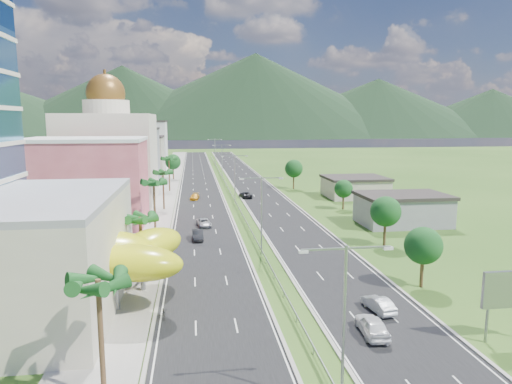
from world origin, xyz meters
name	(u,v)px	position (x,y,z in m)	size (l,w,h in m)	color
ground	(274,278)	(0.00, 0.00, 0.00)	(500.00, 500.00, 0.00)	#2D5119
road_left	(199,181)	(-7.50, 90.00, 0.02)	(11.00, 260.00, 0.04)	black
road_right	(247,180)	(7.50, 90.00, 0.02)	(11.00, 260.00, 0.04)	black
sidewalk_left	(168,181)	(-17.00, 90.00, 0.06)	(7.00, 260.00, 0.12)	gray
median_guardrail	(228,187)	(0.00, 71.99, 0.62)	(0.10, 216.06, 0.76)	gray
streetlight_median_a	(344,311)	(0.00, -25.00, 6.75)	(6.04, 0.25, 11.00)	gray
streetlight_median_b	(261,207)	(0.00, 10.00, 6.75)	(6.04, 0.25, 11.00)	gray
streetlight_median_c	(235,174)	(0.00, 50.00, 6.75)	(6.04, 0.25, 11.00)	gray
streetlight_median_d	(222,158)	(0.00, 95.00, 6.75)	(6.04, 0.25, 11.00)	gray
streetlight_median_e	(215,149)	(0.00, 140.00, 6.75)	(6.04, 0.25, 11.00)	gray
lime_canopy	(90,254)	(-20.00, -4.00, 4.99)	(18.00, 15.00, 7.40)	#BCBF12
pink_shophouse	(87,184)	(-28.00, 32.00, 7.50)	(20.00, 15.00, 15.00)	#B64A57
domed_building	(109,153)	(-28.00, 55.00, 11.35)	(20.00, 20.00, 28.70)	beige
midrise_grey	(129,159)	(-27.00, 80.00, 8.00)	(16.00, 15.00, 16.00)	gray
midrise_beige	(138,158)	(-27.00, 102.00, 6.50)	(16.00, 15.00, 13.00)	#ABA28D
midrise_white	(145,146)	(-27.00, 125.00, 9.00)	(16.00, 15.00, 18.00)	silver
billboard	(511,291)	(17.00, -18.00, 4.42)	(5.20, 0.35, 6.20)	gray
shed_near	(402,211)	(28.00, 25.00, 2.50)	(15.00, 10.00, 5.00)	gray
shed_far	(355,188)	(30.00, 55.00, 2.20)	(14.00, 12.00, 4.40)	#ABA28D
palm_tree_a	(98,286)	(-15.50, -22.00, 8.02)	(3.60, 3.60, 9.10)	#47301C
palm_tree_b	(140,221)	(-15.50, 2.00, 7.06)	(3.60, 3.60, 8.10)	#47301C
palm_tree_c	(154,185)	(-15.50, 22.00, 8.50)	(3.60, 3.60, 9.60)	#47301C
palm_tree_d	(163,174)	(-15.50, 45.00, 7.54)	(3.60, 3.60, 8.60)	#47301C
palm_tree_e	(169,160)	(-15.50, 70.00, 8.31)	(3.60, 3.60, 9.40)	#47301C
leafy_tree_lfar	(173,162)	(-15.50, 95.00, 5.58)	(4.90, 4.90, 8.05)	#47301C
leafy_tree_ra	(423,246)	(16.00, -5.00, 4.78)	(4.20, 4.20, 6.90)	#47301C
leafy_tree_rb	(386,212)	(19.00, 12.00, 5.18)	(4.55, 4.55, 7.47)	#47301C
leafy_tree_rc	(344,189)	(22.00, 40.00, 4.37)	(3.85, 3.85, 6.33)	#47301C
leafy_tree_rd	(294,169)	(18.00, 70.00, 5.58)	(4.90, 4.90, 8.05)	#47301C
mountain_ridge	(256,137)	(60.00, 450.00, 0.00)	(860.00, 140.00, 90.00)	black
car_dark_left	(198,235)	(-8.75, 19.12, 0.81)	(1.63, 4.68, 1.54)	black
car_silver_mid_left	(204,223)	(-7.56, 28.11, 0.70)	(2.21, 4.78, 1.33)	#96989D
car_yellow_far_left	(195,197)	(-9.02, 56.25, 0.70)	(1.86, 4.57, 1.32)	orange
car_white_near_right	(372,325)	(5.96, -15.43, 0.89)	(2.01, 5.00, 1.70)	silver
car_silver_right	(378,304)	(8.50, -10.77, 0.77)	(1.55, 4.43, 1.46)	#B5B8BE
car_dark_far_right	(245,195)	(3.20, 57.19, 0.75)	(2.36, 5.11, 1.42)	black
motorcycle	(164,311)	(-12.30, -9.39, 0.67)	(0.60, 1.97, 1.26)	black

